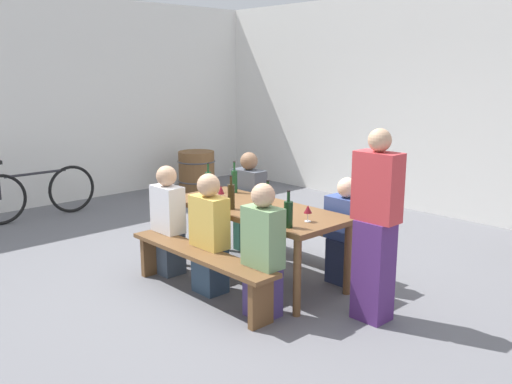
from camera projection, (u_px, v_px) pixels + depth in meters
name	position (u px, v px, depth m)	size (l,w,h in m)	color
ground_plane	(256.00, 278.00, 5.61)	(24.00, 24.00, 0.00)	slate
back_wall	(449.00, 104.00, 7.77)	(14.00, 0.20, 3.20)	silver
side_wall	(54.00, 101.00, 8.52)	(0.20, 7.92, 3.20)	silver
tasting_table	(256.00, 215.00, 5.46)	(1.93, 0.82, 0.75)	brown
bench_near	(200.00, 261.00, 5.06)	(1.83, 0.30, 0.45)	brown
bench_far	(303.00, 231.00, 6.01)	(1.83, 0.30, 0.45)	brown
wine_bottle_0	(208.00, 181.00, 6.12)	(0.07, 0.07, 0.32)	#194723
wine_bottle_1	(234.00, 181.00, 6.05)	(0.07, 0.07, 0.35)	#194723
wine_bottle_2	(231.00, 196.00, 5.33)	(0.07, 0.07, 0.34)	#332814
wine_bottle_3	(288.00, 213.00, 4.71)	(0.08, 0.08, 0.33)	#143319
wine_bottle_4	(265.00, 206.00, 4.99)	(0.07, 0.07, 0.33)	#234C2D
wine_bottle_5	(268.00, 201.00, 5.17)	(0.08, 0.08, 0.32)	#143319
wine_glass_0	(259.00, 194.00, 5.56)	(0.08, 0.08, 0.14)	silver
wine_glass_1	(221.00, 190.00, 5.65)	(0.07, 0.07, 0.17)	silver
wine_glass_2	(308.00, 210.00, 4.89)	(0.07, 0.07, 0.15)	silver
seated_guest_near_0	(168.00, 222.00, 5.63)	(0.35, 0.24, 1.14)	#3E4B5B
seated_guest_near_1	(209.00, 236.00, 5.15)	(0.38, 0.24, 1.15)	#2F4459
seated_guest_near_2	(263.00, 254.00, 4.63)	(0.35, 0.24, 1.17)	#46366F
seated_guest_far_0	(249.00, 204.00, 6.37)	(0.40, 0.24, 1.16)	#275848
seated_guest_far_1	(346.00, 234.00, 5.38)	(0.41, 0.24, 1.07)	navy
standing_host	(375.00, 230.00, 4.53)	(0.38, 0.24, 1.63)	#4E2769
wine_barrel	(197.00, 171.00, 9.65)	(0.66, 0.66, 0.69)	brown
parked_bicycle_0	(37.00, 193.00, 7.78)	(0.20, 1.71, 0.90)	black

